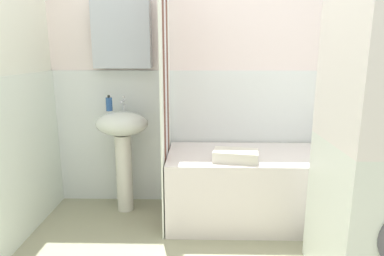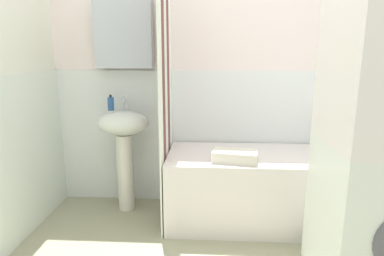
{
  "view_description": "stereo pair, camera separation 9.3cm",
  "coord_description": "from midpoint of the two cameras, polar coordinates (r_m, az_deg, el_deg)",
  "views": [
    {
      "loc": [
        -0.26,
        -1.69,
        1.36
      ],
      "look_at": [
        -0.31,
        0.87,
        0.78
      ],
      "focal_mm": 31.37,
      "sensor_mm": 36.0,
      "label": 1
    },
    {
      "loc": [
        -0.17,
        -1.69,
        1.36
      ],
      "look_at": [
        -0.31,
        0.87,
        0.78
      ],
      "focal_mm": 31.37,
      "sensor_mm": 36.0,
      "label": 2
    }
  ],
  "objects": [
    {
      "name": "towel_folded",
      "position": [
        2.51,
        6.37,
        -4.72
      ],
      "size": [
        0.35,
        0.24,
        0.08
      ],
      "primitive_type": "cube",
      "rotation": [
        0.0,
        0.0,
        -0.17
      ],
      "color": "silver",
      "rests_on": "bathtub"
    },
    {
      "name": "wall_back_tiled",
      "position": [
        2.96,
        4.3,
        8.58
      ],
      "size": [
        3.6,
        0.18,
        2.4
      ],
      "color": "white",
      "rests_on": "ground_plane"
    },
    {
      "name": "sink",
      "position": [
        2.89,
        -12.6,
        -1.87
      ],
      "size": [
        0.44,
        0.34,
        0.87
      ],
      "color": "silver",
      "rests_on": "ground_plane"
    },
    {
      "name": "conditioner_bottle",
      "position": [
        3.12,
        21.75,
        -1.38
      ],
      "size": [
        0.06,
        0.06,
        0.16
      ],
      "color": "#25559F",
      "rests_on": "bathtub"
    },
    {
      "name": "bathtub",
      "position": [
        2.82,
        10.49,
        -9.8
      ],
      "size": [
        1.49,
        0.68,
        0.57
      ],
      "primitive_type": "cube",
      "color": "silver",
      "rests_on": "ground_plane"
    },
    {
      "name": "soap_dispenser",
      "position": [
        2.91,
        -14.81,
        3.97
      ],
      "size": [
        0.05,
        0.05,
        0.14
      ],
      "color": "#2B5495",
      "rests_on": "sink"
    },
    {
      "name": "faucet",
      "position": [
        2.91,
        -12.51,
        4.16
      ],
      "size": [
        0.03,
        0.12,
        0.12
      ],
      "color": "silver",
      "rests_on": "sink"
    },
    {
      "name": "shower_curtain",
      "position": [
        2.61,
        -5.55,
        4.89
      ],
      "size": [
        0.01,
        0.68,
        2.0
      ],
      "color": "white",
      "rests_on": "ground_plane"
    },
    {
      "name": "lotion_bottle",
      "position": [
        3.08,
        20.22,
        -0.94
      ],
      "size": [
        0.04,
        0.04,
        0.22
      ],
      "color": "white",
      "rests_on": "bathtub"
    }
  ]
}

